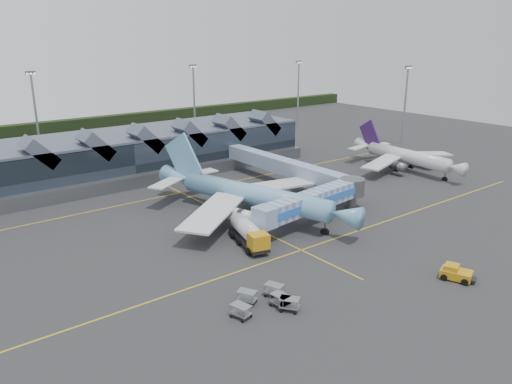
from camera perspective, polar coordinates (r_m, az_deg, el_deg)
ground at (r=80.56m, az=1.32°, el=-4.82°), size 260.00×260.00×0.00m
taxi_stripes at (r=88.01m, az=-2.78°, el=-2.86°), size 120.00×60.00×0.01m
tree_line_far at (r=176.63m, az=-21.90°, el=6.92°), size 260.00×4.00×4.00m
terminal at (r=116.12m, az=-15.58°, el=4.05°), size 90.00×22.25×12.52m
light_masts at (r=139.67m, az=-8.33°, el=9.86°), size 132.40×42.56×22.45m
main_airliner at (r=87.58m, az=-0.95°, el=-0.20°), size 35.06×41.19×13.47m
regional_jet at (r=123.14m, az=16.57°, el=4.01°), size 28.69×31.32×10.75m
jet_bridge at (r=85.79m, az=7.30°, el=-0.80°), size 26.53×6.82×5.69m
fuel_truck at (r=75.97m, az=-0.95°, el=-4.55°), size 5.25×11.02×3.68m
pushback_tug at (r=71.01m, az=21.87°, el=-8.60°), size 3.81×4.76×1.91m
baggage_carts at (r=59.90m, az=1.20°, el=-12.21°), size 8.13×6.99×1.58m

